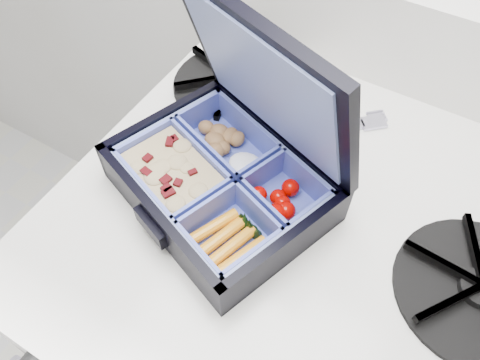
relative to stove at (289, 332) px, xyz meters
The scene contains 4 objects.
stove is the anchor object (origin of this frame).
bento_box 0.46m from the stove, 158.17° to the right, with size 0.22×0.17×0.05m, color black, non-canonical shape.
burner_grate_rear 0.48m from the stove, 146.81° to the left, with size 0.17×0.17×0.02m, color black.
fork 0.44m from the stove, 124.31° to the left, with size 0.03×0.19×0.01m, color #AFABC8, non-canonical shape.
Camera 1 is at (-0.14, 1.41, 1.28)m, focal length 35.00 mm.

